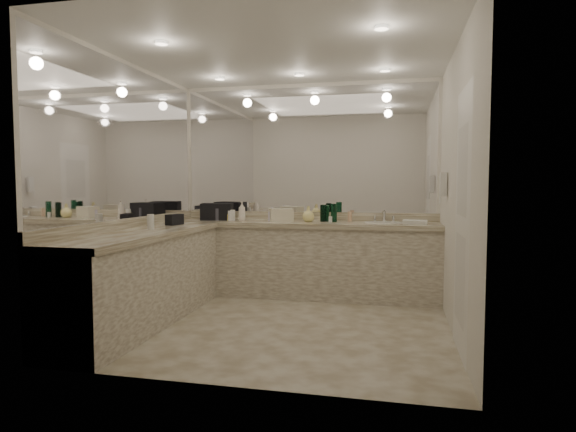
% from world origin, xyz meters
% --- Properties ---
extents(floor, '(3.20, 3.20, 0.00)m').
position_xyz_m(floor, '(0.00, 0.00, 0.00)').
color(floor, beige).
rests_on(floor, ground).
extents(ceiling, '(3.20, 3.20, 0.00)m').
position_xyz_m(ceiling, '(0.00, 0.00, 2.60)').
color(ceiling, white).
rests_on(ceiling, floor).
extents(wall_back, '(3.20, 0.02, 2.60)m').
position_xyz_m(wall_back, '(0.00, 1.50, 1.30)').
color(wall_back, silver).
rests_on(wall_back, floor).
extents(wall_left, '(0.02, 3.00, 2.60)m').
position_xyz_m(wall_left, '(-1.60, 0.00, 1.30)').
color(wall_left, silver).
rests_on(wall_left, floor).
extents(wall_right, '(0.02, 3.00, 2.60)m').
position_xyz_m(wall_right, '(1.60, 0.00, 1.30)').
color(wall_right, silver).
rests_on(wall_right, floor).
extents(vanity_back_base, '(3.20, 0.60, 0.84)m').
position_xyz_m(vanity_back_base, '(0.00, 1.20, 0.42)').
color(vanity_back_base, beige).
rests_on(vanity_back_base, floor).
extents(vanity_back_top, '(3.20, 0.64, 0.06)m').
position_xyz_m(vanity_back_top, '(0.00, 1.19, 0.87)').
color(vanity_back_top, beige).
rests_on(vanity_back_top, vanity_back_base).
extents(vanity_left_base, '(0.60, 2.40, 0.84)m').
position_xyz_m(vanity_left_base, '(-1.30, -0.30, 0.42)').
color(vanity_left_base, beige).
rests_on(vanity_left_base, floor).
extents(vanity_left_top, '(0.64, 2.42, 0.06)m').
position_xyz_m(vanity_left_top, '(-1.29, -0.30, 0.87)').
color(vanity_left_top, beige).
rests_on(vanity_left_top, vanity_left_base).
extents(backsplash_back, '(3.20, 0.04, 0.10)m').
position_xyz_m(backsplash_back, '(0.00, 1.48, 0.95)').
color(backsplash_back, beige).
rests_on(backsplash_back, vanity_back_top).
extents(backsplash_left, '(0.04, 3.00, 0.10)m').
position_xyz_m(backsplash_left, '(-1.58, 0.00, 0.95)').
color(backsplash_left, beige).
rests_on(backsplash_left, vanity_left_top).
extents(mirror_back, '(3.12, 0.01, 1.55)m').
position_xyz_m(mirror_back, '(0.00, 1.49, 1.77)').
color(mirror_back, white).
rests_on(mirror_back, wall_back).
extents(mirror_left, '(0.01, 2.92, 1.55)m').
position_xyz_m(mirror_left, '(-1.59, 0.00, 1.77)').
color(mirror_left, white).
rests_on(mirror_left, wall_left).
extents(sink, '(0.44, 0.44, 0.03)m').
position_xyz_m(sink, '(0.95, 1.20, 0.90)').
color(sink, white).
rests_on(sink, vanity_back_top).
extents(faucet, '(0.24, 0.16, 0.14)m').
position_xyz_m(faucet, '(0.95, 1.41, 0.97)').
color(faucet, silver).
rests_on(faucet, vanity_back_top).
extents(wall_phone, '(0.06, 0.10, 0.24)m').
position_xyz_m(wall_phone, '(1.56, 0.70, 1.35)').
color(wall_phone, white).
rests_on(wall_phone, wall_right).
extents(door, '(0.02, 0.82, 2.10)m').
position_xyz_m(door, '(1.59, -0.50, 1.05)').
color(door, white).
rests_on(door, wall_right).
extents(black_toiletry_bag, '(0.42, 0.31, 0.22)m').
position_xyz_m(black_toiletry_bag, '(-1.11, 1.23, 1.01)').
color(black_toiletry_bag, black).
rests_on(black_toiletry_bag, vanity_back_top).
extents(black_bag_spill, '(0.14, 0.23, 0.12)m').
position_xyz_m(black_bag_spill, '(-1.30, 0.43, 0.96)').
color(black_bag_spill, black).
rests_on(black_bag_spill, vanity_left_top).
extents(cream_cosmetic_case, '(0.32, 0.27, 0.16)m').
position_xyz_m(cream_cosmetic_case, '(-0.27, 1.18, 0.98)').
color(cream_cosmetic_case, beige).
rests_on(cream_cosmetic_case, vanity_back_top).
extents(hand_towel, '(0.28, 0.20, 0.04)m').
position_xyz_m(hand_towel, '(1.30, 1.13, 0.92)').
color(hand_towel, white).
rests_on(hand_towel, vanity_back_top).
extents(lotion_left, '(0.07, 0.07, 0.16)m').
position_xyz_m(lotion_left, '(-1.30, -0.10, 0.98)').
color(lotion_left, white).
rests_on(lotion_left, vanity_left_top).
extents(soap_bottle_a, '(0.10, 0.10, 0.24)m').
position_xyz_m(soap_bottle_a, '(-0.76, 1.18, 1.02)').
color(soap_bottle_a, white).
rests_on(soap_bottle_a, vanity_back_top).
extents(soap_bottle_b, '(0.10, 0.10, 0.17)m').
position_xyz_m(soap_bottle_b, '(-0.37, 1.17, 0.99)').
color(soap_bottle_b, silver).
rests_on(soap_bottle_b, vanity_back_top).
extents(soap_bottle_c, '(0.15, 0.15, 0.19)m').
position_xyz_m(soap_bottle_c, '(0.07, 1.19, 0.99)').
color(soap_bottle_c, '#FAEC8F').
rests_on(soap_bottle_c, vanity_back_top).
extents(green_bottle_0, '(0.07, 0.07, 0.20)m').
position_xyz_m(green_bottle_0, '(0.24, 1.25, 1.00)').
color(green_bottle_0, '#10492C').
rests_on(green_bottle_0, vanity_back_top).
extents(green_bottle_1, '(0.07, 0.07, 0.20)m').
position_xyz_m(green_bottle_1, '(0.23, 1.26, 1.00)').
color(green_bottle_1, '#10492C').
rests_on(green_bottle_1, vanity_back_top).
extents(green_bottle_2, '(0.07, 0.07, 0.22)m').
position_xyz_m(green_bottle_2, '(0.37, 1.22, 1.01)').
color(green_bottle_2, '#10492C').
rests_on(green_bottle_2, vanity_back_top).
extents(green_bottle_3, '(0.07, 0.07, 0.19)m').
position_xyz_m(green_bottle_3, '(0.27, 1.28, 1.00)').
color(green_bottle_3, '#10492C').
rests_on(green_bottle_3, vanity_back_top).
extents(amenity_bottle_0, '(0.06, 0.06, 0.12)m').
position_xyz_m(amenity_bottle_0, '(-1.13, 1.26, 0.96)').
color(amenity_bottle_0, '#E0B28C').
rests_on(amenity_bottle_0, vanity_back_top).
extents(amenity_bottle_1, '(0.05, 0.05, 0.12)m').
position_xyz_m(amenity_bottle_1, '(0.55, 1.33, 0.96)').
color(amenity_bottle_1, '#E0B28C').
rests_on(amenity_bottle_1, vanity_back_top).
extents(amenity_bottle_2, '(0.06, 0.06, 0.13)m').
position_xyz_m(amenity_bottle_2, '(-0.88, 1.15, 0.97)').
color(amenity_bottle_2, white).
rests_on(amenity_bottle_2, vanity_back_top).
extents(amenity_bottle_3, '(0.05, 0.05, 0.12)m').
position_xyz_m(amenity_bottle_3, '(-0.90, 1.13, 0.96)').
color(amenity_bottle_3, white).
rests_on(amenity_bottle_3, vanity_back_top).
extents(amenity_bottle_4, '(0.06, 0.06, 0.08)m').
position_xyz_m(amenity_bottle_4, '(-0.91, 1.14, 0.94)').
color(amenity_bottle_4, '#F2D84C').
rests_on(amenity_bottle_4, vanity_back_top).
extents(amenity_bottle_5, '(0.05, 0.05, 0.15)m').
position_xyz_m(amenity_bottle_5, '(-1.07, 1.14, 0.97)').
color(amenity_bottle_5, '#3F3F4C').
rests_on(amenity_bottle_5, vanity_back_top).
extents(amenity_bottle_6, '(0.04, 0.04, 0.07)m').
position_xyz_m(amenity_bottle_6, '(0.33, 1.18, 0.93)').
color(amenity_bottle_6, white).
rests_on(amenity_bottle_6, vanity_back_top).
extents(amenity_bottle_7, '(0.06, 0.06, 0.10)m').
position_xyz_m(amenity_bottle_7, '(-1.16, 1.14, 0.95)').
color(amenity_bottle_7, '#E57F66').
rests_on(amenity_bottle_7, vanity_back_top).
extents(amenity_bottle_8, '(0.05, 0.05, 0.10)m').
position_xyz_m(amenity_bottle_8, '(-1.06, 1.16, 0.95)').
color(amenity_bottle_8, '#3F3F4C').
rests_on(amenity_bottle_8, vanity_back_top).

